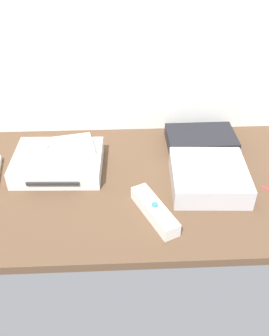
% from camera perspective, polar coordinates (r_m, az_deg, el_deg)
% --- Properties ---
extents(ground_plane, '(1.00, 0.48, 0.02)m').
position_cam_1_polar(ground_plane, '(0.90, 0.00, -2.56)').
color(ground_plane, brown).
rests_on(ground_plane, ground).
extents(back_wall, '(1.10, 0.01, 0.64)m').
position_cam_1_polar(back_wall, '(0.97, -0.71, 22.55)').
color(back_wall, white).
rests_on(back_wall, ground).
extents(game_console, '(0.22, 0.17, 0.04)m').
position_cam_1_polar(game_console, '(0.93, -11.44, 0.84)').
color(game_console, white).
rests_on(game_console, ground_plane).
extents(mini_computer, '(0.18, 0.18, 0.05)m').
position_cam_1_polar(mini_computer, '(0.88, 11.16, -1.28)').
color(mini_computer, silver).
rests_on(mini_computer, ground_plane).
extents(network_router, '(0.18, 0.13, 0.03)m').
position_cam_1_polar(network_router, '(1.03, 9.98, 4.30)').
color(network_router, black).
rests_on(network_router, ground_plane).
extents(remote_wand, '(0.09, 0.15, 0.03)m').
position_cam_1_polar(remote_wand, '(0.79, 3.04, -6.45)').
color(remote_wand, white).
rests_on(remote_wand, ground_plane).
extents(remote_classic_pad, '(0.16, 0.11, 0.02)m').
position_cam_1_polar(remote_classic_pad, '(0.92, -10.80, 2.99)').
color(remote_classic_pad, white).
rests_on(remote_classic_pad, game_console).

